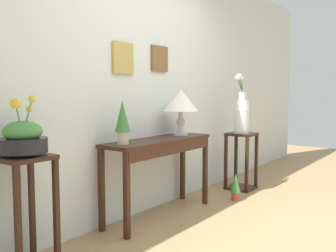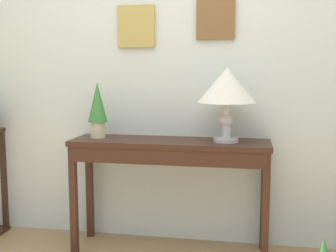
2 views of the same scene
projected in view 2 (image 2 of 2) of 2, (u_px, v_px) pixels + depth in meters
back_wall_with_art at (167, 48)px, 3.06m from camera, size 9.00×0.13×2.80m
console_table at (169, 157)px, 2.86m from camera, size 1.33×0.37×0.78m
table_lamp at (227, 88)px, 2.75m from camera, size 0.38×0.38×0.48m
potted_plant_on_console at (98, 108)px, 2.94m from camera, size 0.13×0.13×0.38m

